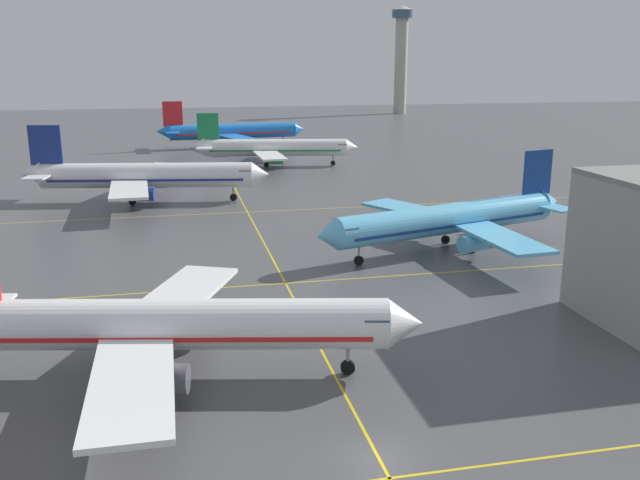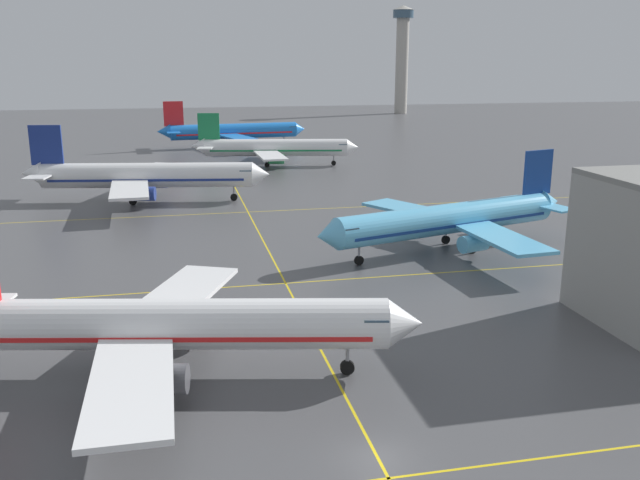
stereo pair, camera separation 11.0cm
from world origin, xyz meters
The scene contains 8 objects.
ground_plane centered at (0.00, 0.00, 0.00)m, with size 600.00×600.00×0.00m, color #4C4C4F.
airliner_front_gate centered at (-11.78, 13.69, 3.88)m, with size 36.38×30.90×11.37m.
airliner_second_row centered at (21.47, 41.11, 3.84)m, with size 35.50×30.29×11.24m.
airliner_third_row centered at (-15.21, 78.83, 4.21)m, with size 39.59×33.75×12.33m.
airliner_far_left_stand centered at (10.72, 112.57, 3.84)m, with size 36.03×30.66×11.24m.
airliner_far_right_stand centered at (4.83, 146.39, 4.11)m, with size 38.75×33.32×12.04m.
taxiway_markings centered at (0.00, 32.71, 0.00)m, with size 124.63×114.55×0.01m.
control_tower centered at (84.57, 246.38, 24.87)m, with size 8.82×8.82×43.41m.
Camera 2 is at (-10.70, -33.61, 22.39)m, focal length 38.51 mm.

